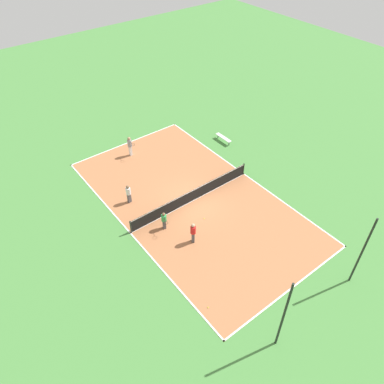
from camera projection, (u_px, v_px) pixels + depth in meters
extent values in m
plane|color=#47843D|center=(192.00, 201.00, 27.97)|extent=(80.00, 80.00, 0.00)
cube|color=#AD6B42|center=(192.00, 201.00, 27.96)|extent=(10.74, 19.46, 0.02)
cube|color=white|center=(244.00, 174.00, 30.39)|extent=(0.10, 19.46, 0.00)
cube|color=white|center=(130.00, 233.00, 25.51)|extent=(0.10, 19.46, 0.00)
cube|color=white|center=(127.00, 143.00, 33.71)|extent=(10.74, 0.10, 0.00)
cube|color=white|center=(291.00, 288.00, 22.19)|extent=(10.74, 0.10, 0.00)
cube|color=white|center=(192.00, 201.00, 27.95)|extent=(10.74, 0.10, 0.00)
cylinder|color=black|center=(243.00, 169.00, 29.99)|extent=(0.10, 0.10, 1.07)
cylinder|color=black|center=(131.00, 227.00, 25.20)|extent=(0.10, 0.10, 1.07)
cube|color=black|center=(192.00, 196.00, 27.61)|extent=(10.44, 0.03, 1.02)
cube|color=white|center=(192.00, 191.00, 27.29)|extent=(10.44, 0.04, 0.06)
cube|color=silver|center=(224.00, 138.00, 33.67)|extent=(0.36, 1.79, 0.04)
cylinder|color=#4C4C51|center=(218.00, 136.00, 34.27)|extent=(0.08, 0.08, 0.41)
cylinder|color=#4C4C51|center=(229.00, 143.00, 33.38)|extent=(0.08, 0.08, 0.41)
cube|color=#4C4C51|center=(164.00, 224.00, 25.65)|extent=(0.28, 0.31, 0.71)
cylinder|color=green|center=(164.00, 218.00, 25.25)|extent=(0.47, 0.47, 0.50)
sphere|color=brown|center=(164.00, 214.00, 25.01)|extent=(0.21, 0.21, 0.21)
cylinder|color=#262626|center=(165.00, 220.00, 24.94)|extent=(0.13, 0.27, 0.03)
torus|color=black|center=(166.00, 223.00, 24.73)|extent=(0.39, 0.39, 0.02)
cube|color=#4C4C51|center=(129.00, 198.00, 27.61)|extent=(0.28, 0.23, 0.79)
cylinder|color=white|center=(128.00, 191.00, 27.17)|extent=(0.41, 0.41, 0.55)
sphere|color=brown|center=(128.00, 187.00, 26.91)|extent=(0.24, 0.24, 0.24)
cube|color=#4C4C51|center=(193.00, 237.00, 24.69)|extent=(0.31, 0.32, 0.82)
cylinder|color=red|center=(193.00, 230.00, 24.23)|extent=(0.51, 0.51, 0.58)
sphere|color=tan|center=(193.00, 225.00, 23.96)|extent=(0.25, 0.25, 0.25)
cube|color=white|center=(131.00, 151.00, 32.05)|extent=(0.20, 0.25, 0.90)
cylinder|color=gray|center=(130.00, 143.00, 31.54)|extent=(0.36, 0.36, 0.63)
sphere|color=#A87A56|center=(129.00, 139.00, 31.24)|extent=(0.27, 0.27, 0.27)
cylinder|color=#262626|center=(131.00, 143.00, 31.24)|extent=(0.03, 0.28, 0.03)
torus|color=black|center=(133.00, 145.00, 31.08)|extent=(0.30, 0.30, 0.02)
sphere|color=#CCE033|center=(204.00, 219.00, 26.51)|extent=(0.07, 0.07, 0.07)
sphere|color=#CCE033|center=(208.00, 307.00, 21.20)|extent=(0.07, 0.07, 0.07)
cylinder|color=black|center=(362.00, 252.00, 20.91)|extent=(0.12, 0.12, 5.29)
cylinder|color=black|center=(284.00, 316.00, 17.95)|extent=(0.12, 0.12, 5.29)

